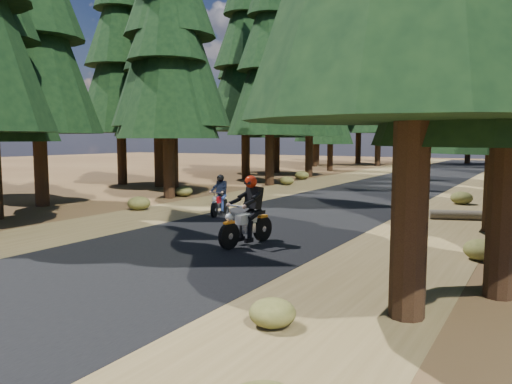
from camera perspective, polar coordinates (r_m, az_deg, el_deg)
ground at (r=13.58m, az=-3.21°, el=-5.21°), size 120.00×120.00×0.00m
road at (r=17.89m, az=5.67°, el=-2.44°), size 6.00×100.00×0.01m
shoulder_l at (r=20.23m, az=-6.25°, el=-1.46°), size 3.20×100.00×0.01m
shoulder_r at (r=16.54m, az=20.34°, el=-3.52°), size 3.20×100.00×0.01m
pine_forest at (r=33.38m, az=17.78°, el=14.87°), size 34.59×55.08×16.32m
log_near at (r=18.12m, az=27.22°, el=-2.50°), size 4.91×2.02×0.32m
understory_shrubs at (r=20.49m, az=13.10°, el=-0.75°), size 14.58×30.55×0.64m
rider_lead at (r=12.46m, az=-1.09°, el=-3.49°), size 0.91×2.03×1.74m
rider_follow at (r=17.35m, az=-4.21°, el=-1.13°), size 0.86×1.65×1.41m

